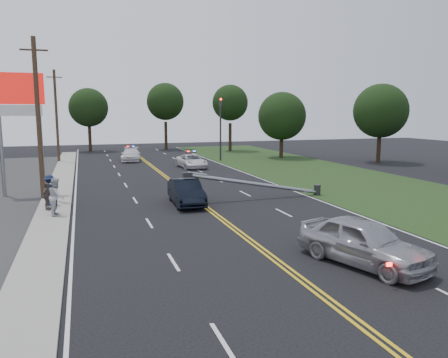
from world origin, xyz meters
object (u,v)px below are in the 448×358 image
object	(u,v)px
waiting_sedan	(363,242)
pylon_sign	(18,104)
crashed_sedan	(186,192)
bystander_b	(56,196)
bystander_d	(47,196)
traffic_signal	(220,123)
bystander_c	(50,190)
utility_pole_mid	(38,119)
emergency_b	(131,155)
bystander_a	(54,199)
emergency_a	(191,161)
utility_pole_far	(57,116)
fallen_streetlight	(263,185)

from	to	relation	value
waiting_sedan	pylon_sign	bearing A→B (deg)	107.39
crashed_sedan	bystander_b	bearing A→B (deg)	-169.92
bystander_d	bystander_b	bearing A→B (deg)	-137.31
traffic_signal	bystander_b	xyz separation A→B (m)	(-16.43, -23.18, -3.09)
bystander_c	bystander_d	distance (m)	1.17
traffic_signal	utility_pole_mid	world-z (taller)	utility_pole_mid
utility_pole_mid	emergency_b	xyz separation A→B (m)	(7.71, 20.72, -4.37)
pylon_sign	waiting_sedan	size ratio (longest dim) A/B	1.59
bystander_a	bystander_b	bearing A→B (deg)	-158.59
emergency_a	bystander_a	world-z (taller)	bystander_a
utility_pole_far	bystander_c	world-z (taller)	utility_pole_far
utility_pole_mid	emergency_b	bearing A→B (deg)	69.59
utility_pole_far	emergency_a	bearing A→B (deg)	-36.41
crashed_sedan	bystander_a	bearing A→B (deg)	-171.27
pylon_sign	bystander_d	xyz separation A→B (m)	(1.80, -5.68, -5.11)
pylon_sign	fallen_streetlight	distance (m)	16.66
utility_pole_mid	bystander_a	bearing A→B (deg)	-79.15
emergency_b	bystander_a	bearing A→B (deg)	-96.41
fallen_streetlight	emergency_b	bearing A→B (deg)	102.94
utility_pole_mid	bystander_d	world-z (taller)	utility_pole_mid
pylon_sign	bystander_b	world-z (taller)	pylon_sign
pylon_sign	crashed_sedan	bearing A→B (deg)	-32.76
utility_pole_far	crashed_sedan	world-z (taller)	utility_pole_far
utility_pole_mid	bystander_c	size ratio (longest dim) A/B	5.56
traffic_signal	bystander_c	size ratio (longest dim) A/B	3.92
bystander_a	emergency_a	bearing A→B (deg)	-46.78
bystander_a	bystander_c	xyz separation A→B (m)	(-0.38, 2.51, 0.05)
traffic_signal	emergency_a	size ratio (longest dim) A/B	1.50
utility_pole_mid	emergency_a	world-z (taller)	utility_pole_mid
utility_pole_far	emergency_a	xyz separation A→B (m)	(12.75, -9.41, -4.43)
crashed_sedan	emergency_b	world-z (taller)	crashed_sedan
crashed_sedan	emergency_a	size ratio (longest dim) A/B	0.98
crashed_sedan	bystander_d	xyz separation A→B (m)	(-7.80, 0.49, 0.13)
bystander_a	bystander_b	size ratio (longest dim) A/B	0.85
bystander_c	pylon_sign	bearing A→B (deg)	19.01
utility_pole_mid	bystander_a	world-z (taller)	utility_pole_mid
pylon_sign	bystander_d	bearing A→B (deg)	-72.43
pylon_sign	bystander_a	bearing A→B (deg)	-72.14
emergency_a	emergency_b	xyz separation A→B (m)	(-5.05, 8.13, 0.06)
fallen_streetlight	utility_pole_far	world-z (taller)	utility_pole_far
waiting_sedan	bystander_a	world-z (taller)	bystander_a
emergency_a	bystander_a	bearing A→B (deg)	-128.28
utility_pole_mid	traffic_signal	bearing A→B (deg)	45.80
traffic_signal	fallen_streetlight	distance (m)	22.62
utility_pole_far	bystander_d	size ratio (longest dim) A/B	6.52
utility_pole_far	waiting_sedan	distance (m)	40.44
waiting_sedan	bystander_b	size ratio (longest dim) A/B	2.53
emergency_a	utility_pole_far	bearing A→B (deg)	139.09
bystander_a	bystander_d	size ratio (longest dim) A/B	1.10
utility_pole_far	crashed_sedan	distance (m)	27.79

